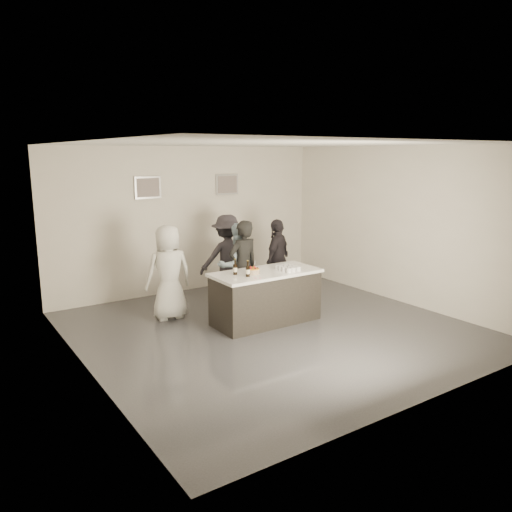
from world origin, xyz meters
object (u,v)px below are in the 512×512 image
Objects in this scene: cake at (253,272)px; person_main_blue at (237,266)px; bar_counter at (266,297)px; person_guest_back at (227,257)px; person_main_black at (243,267)px; beer_bottle_b at (248,269)px; person_guest_right at (277,259)px; person_guest_left at (169,272)px; beer_bottle_a at (235,267)px.

person_main_blue reaches higher than cake.
bar_counter is 0.56m from cake.
person_main_black is at bearing 90.79° from person_guest_back.
person_main_black is (0.45, 0.86, -0.19)m from beer_bottle_b.
person_main_black is 1.06× the size of person_guest_right.
beer_bottle_b is 0.15× the size of person_main_black.
person_guest_left reaches higher than bar_counter.
person_main_blue is (0.49, 1.12, -0.23)m from beer_bottle_b.
beer_bottle_a is 1.00× the size of beer_bottle_b.
beer_bottle_b is 1.84m from person_guest_back.
beer_bottle_b is at bearing -162.53° from bar_counter.
person_main_blue is at bearing 66.30° from beer_bottle_b.
person_guest_back reaches higher than bar_counter.
person_guest_left is (-0.83, 1.26, -0.20)m from beer_bottle_b.
person_guest_back is at bearing 83.68° from bar_counter.
bar_counter is 1.74m from person_guest_left.
person_guest_back is at bearing 74.27° from cake.
person_main_blue is at bearing 89.36° from person_guest_back.
beer_bottle_b is 0.16× the size of person_guest_left.
beer_bottle_a and beer_bottle_b have the same top height.
person_guest_right is at bearing 32.18° from beer_bottle_a.
person_main_blue reaches higher than beer_bottle_b.
person_main_black is 1.05× the size of person_main_blue.
person_main_black is (-0.00, 0.72, 0.39)m from bar_counter.
beer_bottle_a is 1.09m from person_main_blue.
person_main_black is 1.02× the size of person_guest_left.
person_guest_right reaches higher than beer_bottle_a.
person_main_black reaches higher than cake.
person_guest_right is at bearing 163.71° from person_guest_back.
person_main_blue is (0.31, 1.00, -0.13)m from cake.
person_guest_right is at bearing -166.57° from person_main_blue.
person_guest_left is at bearing 123.38° from beer_bottle_b.
person_main_blue reaches higher than bar_counter.
person_guest_left reaches higher than beer_bottle_b.
person_guest_left is (-1.28, 1.11, 0.38)m from bar_counter.
person_guest_back reaches higher than beer_bottle_a.
person_guest_left is at bearing -23.59° from person_main_black.
beer_bottle_b is 1.96m from person_guest_right.
person_main_black reaches higher than beer_bottle_a.
beer_bottle_b is at bearing -145.94° from cake.
beer_bottle_a is 0.16× the size of person_guest_left.
person_main_blue is at bearing 178.27° from person_guest_left.
person_main_blue is at bearing -104.52° from person_main_black.
cake is at bearing 63.26° from person_main_black.
person_guest_right is (1.05, 0.38, -0.05)m from person_main_black.
beer_bottle_a is at bearing 113.11° from beer_bottle_b.
cake is 0.14× the size of person_guest_right.
person_guest_right is (1.05, 1.10, 0.35)m from bar_counter.
person_main_black reaches higher than person_guest_right.
bar_counter is 0.75m from beer_bottle_b.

